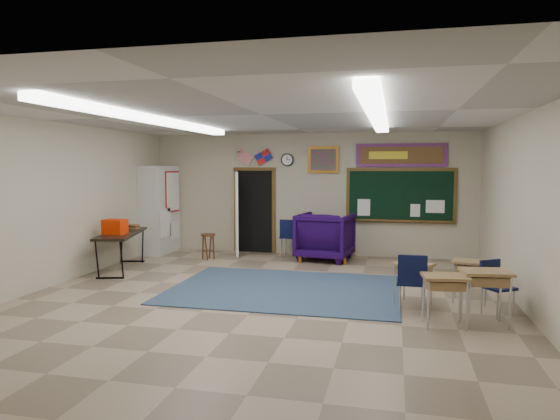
% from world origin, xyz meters
% --- Properties ---
extents(floor, '(9.00, 9.00, 0.00)m').
position_xyz_m(floor, '(0.00, 0.00, 0.00)').
color(floor, gray).
rests_on(floor, ground).
extents(back_wall, '(8.00, 0.04, 3.00)m').
position_xyz_m(back_wall, '(0.00, 4.50, 1.50)').
color(back_wall, '#B4AD92').
rests_on(back_wall, floor).
extents(front_wall, '(8.00, 0.04, 3.00)m').
position_xyz_m(front_wall, '(0.00, -4.50, 1.50)').
color(front_wall, '#B4AD92').
rests_on(front_wall, floor).
extents(left_wall, '(0.04, 9.00, 3.00)m').
position_xyz_m(left_wall, '(-4.00, 0.00, 1.50)').
color(left_wall, '#B4AD92').
rests_on(left_wall, floor).
extents(right_wall, '(0.04, 9.00, 3.00)m').
position_xyz_m(right_wall, '(4.00, 0.00, 1.50)').
color(right_wall, '#B4AD92').
rests_on(right_wall, floor).
extents(ceiling, '(8.00, 9.00, 0.04)m').
position_xyz_m(ceiling, '(0.00, 0.00, 3.00)').
color(ceiling, silver).
rests_on(ceiling, back_wall).
extents(area_rug, '(4.00, 3.00, 0.02)m').
position_xyz_m(area_rug, '(0.20, 0.80, 0.01)').
color(area_rug, '#2E4157').
rests_on(area_rug, floor).
extents(fluorescent_strips, '(3.86, 6.00, 0.10)m').
position_xyz_m(fluorescent_strips, '(0.00, 0.00, 2.94)').
color(fluorescent_strips, white).
rests_on(fluorescent_strips, ceiling).
extents(doorway, '(1.10, 0.89, 2.16)m').
position_xyz_m(doorway, '(-1.50, 4.35, 1.06)').
color(doorway, black).
rests_on(doorway, back_wall).
extents(chalkboard, '(2.55, 0.14, 1.30)m').
position_xyz_m(chalkboard, '(2.20, 4.46, 1.46)').
color(chalkboard, brown).
rests_on(chalkboard, back_wall).
extents(bulletin_board, '(2.10, 0.05, 0.55)m').
position_xyz_m(bulletin_board, '(2.20, 4.47, 2.45)').
color(bulletin_board, red).
rests_on(bulletin_board, back_wall).
extents(framed_art_print, '(0.75, 0.05, 0.65)m').
position_xyz_m(framed_art_print, '(0.35, 4.47, 2.35)').
color(framed_art_print, '#995E1D').
rests_on(framed_art_print, back_wall).
extents(wall_clock, '(0.32, 0.05, 0.32)m').
position_xyz_m(wall_clock, '(-0.55, 4.47, 2.35)').
color(wall_clock, black).
rests_on(wall_clock, back_wall).
extents(wall_flags, '(1.16, 0.06, 0.70)m').
position_xyz_m(wall_flags, '(-1.40, 4.44, 2.48)').
color(wall_flags, red).
rests_on(wall_flags, back_wall).
extents(storage_cabinet, '(0.59, 1.25, 2.20)m').
position_xyz_m(storage_cabinet, '(-3.71, 3.85, 1.10)').
color(storage_cabinet, beige).
rests_on(storage_cabinet, floor).
extents(wingback_armchair, '(1.35, 1.38, 1.11)m').
position_xyz_m(wingback_armchair, '(0.50, 3.80, 0.55)').
color(wingback_armchair, '#180535').
rests_on(wingback_armchair, floor).
extents(student_chair_reading, '(0.50, 0.50, 0.92)m').
position_xyz_m(student_chair_reading, '(-0.37, 4.04, 0.46)').
color(student_chair_reading, black).
rests_on(student_chair_reading, floor).
extents(student_chair_desk_a, '(0.47, 0.47, 0.91)m').
position_xyz_m(student_chair_desk_a, '(2.35, -0.21, 0.46)').
color(student_chair_desk_a, black).
rests_on(student_chair_desk_a, floor).
extents(student_chair_desk_b, '(0.56, 0.56, 0.80)m').
position_xyz_m(student_chair_desk_b, '(3.57, -0.03, 0.40)').
color(student_chair_desk_b, black).
rests_on(student_chair_desk_b, floor).
extents(student_desk_front_left, '(0.68, 0.63, 0.67)m').
position_xyz_m(student_desk_front_left, '(2.38, 0.31, 0.37)').
color(student_desk_front_left, '#9E7849').
rests_on(student_desk_front_left, floor).
extents(student_desk_front_right, '(0.64, 0.52, 0.68)m').
position_xyz_m(student_desk_front_right, '(3.28, 0.66, 0.38)').
color(student_desk_front_right, '#9E7849').
rests_on(student_desk_front_right, floor).
extents(student_desk_back_left, '(0.64, 0.51, 0.71)m').
position_xyz_m(student_desk_back_left, '(2.76, -0.74, 0.40)').
color(student_desk_back_left, '#9E7849').
rests_on(student_desk_back_left, floor).
extents(student_desk_back_right, '(0.69, 0.56, 0.76)m').
position_xyz_m(student_desk_back_right, '(3.31, -0.54, 0.43)').
color(student_desk_back_right, '#9E7849').
rests_on(student_desk_back_right, floor).
extents(folding_table, '(1.13, 2.04, 1.10)m').
position_xyz_m(folding_table, '(-3.53, 1.67, 0.44)').
color(folding_table, black).
rests_on(folding_table, floor).
extents(wooden_stool, '(0.34, 0.34, 0.60)m').
position_xyz_m(wooden_stool, '(-2.19, 3.23, 0.31)').
color(wooden_stool, '#542B19').
rests_on(wooden_stool, floor).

